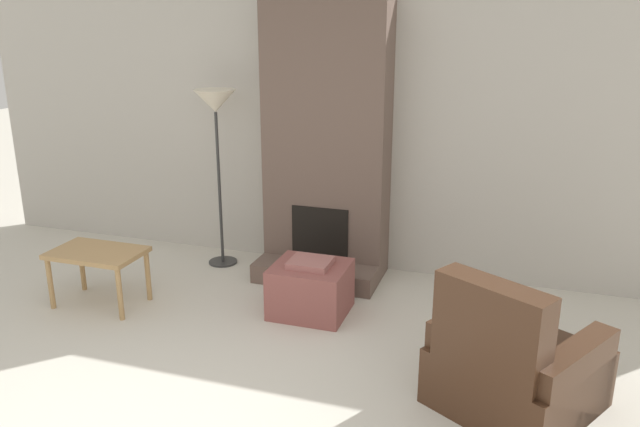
{
  "coord_description": "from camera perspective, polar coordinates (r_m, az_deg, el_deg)",
  "views": [
    {
      "loc": [
        1.72,
        -2.48,
        2.36
      ],
      "look_at": [
        0.0,
        2.76,
        0.64
      ],
      "focal_mm": 35.0,
      "sensor_mm": 36.0,
      "label": 1
    }
  ],
  "objects": [
    {
      "name": "ottoman",
      "position": [
        5.22,
        -0.87,
        -6.84
      ],
      "size": [
        0.61,
        0.55,
        0.47
      ],
      "color": "#8C4C47",
      "rests_on": "ground_plane"
    },
    {
      "name": "wall_back",
      "position": [
        6.02,
        1.3,
        7.2
      ],
      "size": [
        7.72,
        0.06,
        2.6
      ],
      "primitive_type": "cube",
      "color": "#BCB7AD",
      "rests_on": "ground_plane"
    },
    {
      "name": "fireplace",
      "position": [
        5.8,
        0.56,
        6.1
      ],
      "size": [
        1.15,
        0.75,
        2.6
      ],
      "color": "brown",
      "rests_on": "ground_plane"
    },
    {
      "name": "floor_lamp_left",
      "position": [
        6.03,
        -9.53,
        9.21
      ],
      "size": [
        0.4,
        0.4,
        1.73
      ],
      "color": "#333333",
      "rests_on": "ground_plane"
    },
    {
      "name": "armchair",
      "position": [
        4.16,
        17.05,
        -13.5
      ],
      "size": [
        1.19,
        1.21,
        0.94
      ],
      "rotation": [
        0.0,
        0.0,
        2.61
      ],
      "color": "#422819",
      "rests_on": "ground_plane"
    },
    {
      "name": "side_table",
      "position": [
        5.62,
        -19.68,
        -3.85
      ],
      "size": [
        0.77,
        0.49,
        0.49
      ],
      "color": "tan",
      "rests_on": "ground_plane"
    }
  ]
}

